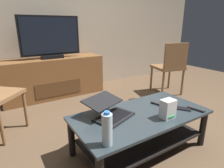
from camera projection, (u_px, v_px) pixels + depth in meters
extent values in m
plane|color=brown|center=(140.00, 149.00, 1.82)|extent=(7.68, 7.68, 0.00)
cube|color=#B2A38C|center=(59.00, 10.00, 3.19)|extent=(6.40, 0.12, 2.80)
cube|color=#2D383D|center=(141.00, 115.00, 1.71)|extent=(1.25, 0.63, 0.02)
cube|color=black|center=(140.00, 137.00, 1.78)|extent=(1.10, 0.56, 0.02)
cylinder|color=black|center=(203.00, 129.00, 1.84)|extent=(0.06, 0.06, 0.36)
cylinder|color=black|center=(72.00, 138.00, 1.69)|extent=(0.06, 0.06, 0.36)
cylinder|color=black|center=(162.00, 109.00, 2.28)|extent=(0.06, 0.06, 0.36)
cube|color=brown|center=(54.00, 77.00, 3.12)|extent=(1.60, 0.48, 0.65)
cube|color=#55351C|center=(59.00, 88.00, 2.96)|extent=(0.72, 0.01, 0.23)
cube|color=black|center=(52.00, 56.00, 3.00)|extent=(0.32, 0.20, 0.05)
cube|color=black|center=(50.00, 36.00, 2.90)|extent=(0.92, 0.04, 0.60)
cube|color=black|center=(51.00, 36.00, 2.89)|extent=(0.86, 0.01, 0.54)
cube|color=brown|center=(167.00, 67.00, 3.21)|extent=(0.53, 0.53, 0.04)
cube|color=brown|center=(176.00, 57.00, 2.97)|extent=(0.41, 0.14, 0.43)
cylinder|color=brown|center=(169.00, 77.00, 3.51)|extent=(0.04, 0.04, 0.44)
cylinder|color=brown|center=(151.00, 79.00, 3.40)|extent=(0.04, 0.04, 0.44)
cylinder|color=brown|center=(182.00, 83.00, 3.17)|extent=(0.04, 0.04, 0.44)
cylinder|color=brown|center=(163.00, 85.00, 3.06)|extent=(0.04, 0.04, 0.44)
cylinder|color=brown|center=(25.00, 109.00, 2.18)|extent=(0.04, 0.04, 0.43)
cylinder|color=brown|center=(1.00, 126.00, 1.82)|extent=(0.04, 0.04, 0.43)
cube|color=black|center=(114.00, 117.00, 1.63)|extent=(0.39, 0.32, 0.02)
cube|color=black|center=(114.00, 116.00, 1.63)|extent=(0.34, 0.26, 0.00)
cube|color=black|center=(102.00, 101.00, 1.67)|extent=(0.39, 0.32, 0.05)
cube|color=teal|center=(103.00, 101.00, 1.67)|extent=(0.35, 0.28, 0.04)
cube|color=white|center=(168.00, 109.00, 1.61)|extent=(0.12, 0.09, 0.17)
cube|color=#19D84C|center=(172.00, 117.00, 1.59)|extent=(0.07, 0.00, 0.01)
cylinder|color=silver|center=(107.00, 130.00, 1.23)|extent=(0.07, 0.07, 0.23)
cylinder|color=blue|center=(107.00, 113.00, 1.19)|extent=(0.04, 0.04, 0.02)
cube|color=black|center=(183.00, 109.00, 1.80)|extent=(0.14, 0.15, 0.01)
cube|color=#2D2D30|center=(196.00, 109.00, 1.78)|extent=(0.08, 0.17, 0.02)
cube|color=#2D2D30|center=(159.00, 104.00, 1.89)|extent=(0.08, 0.17, 0.02)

